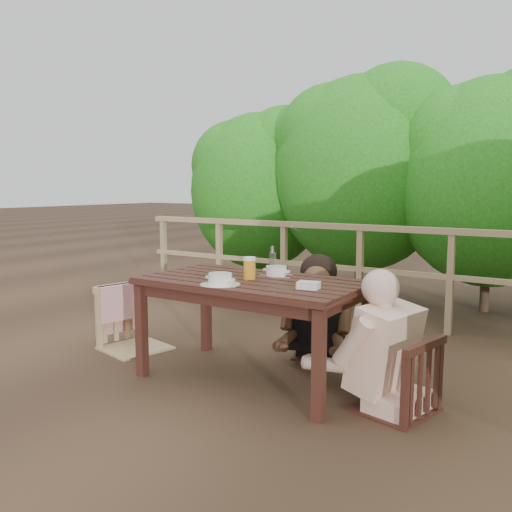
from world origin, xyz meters
The scene contains 15 objects.
ground centered at (0.00, 0.00, 0.00)m, with size 60.00×60.00×0.00m, color #503724.
table centered at (0.00, 0.00, 0.36)m, with size 1.57×0.88×0.72m, color #331812.
chair_left centered at (-1.25, 0.05, 0.51)m, with size 0.51×0.51×1.02m, color tan.
chair_far centered at (0.16, 0.76, 0.41)m, with size 0.41×0.41×0.82m, color #331812.
chair_right centered at (1.05, 0.02, 0.46)m, with size 0.46×0.46×0.92m, color #331812.
woman centered at (0.16, 0.78, 0.66)m, with size 0.53×0.65×1.31m, color black, non-canonical shape.
diner_right centered at (1.08, 0.02, 0.72)m, with size 0.58×0.72×1.45m, color beige, non-canonical shape.
railing centered at (0.00, 2.00, 0.51)m, with size 5.60×0.10×1.01m, color tan.
hedge_row centered at (0.40, 3.20, 1.90)m, with size 6.60×1.60×3.80m, color #247319, non-canonical shape.
soup_near centered at (-0.07, -0.29, 0.77)m, with size 0.27×0.27×0.09m, color white.
soup_far centered at (0.07, 0.22, 0.77)m, with size 0.26×0.26×0.09m, color white.
bread_roll centered at (-0.06, -0.29, 0.76)m, with size 0.12×0.09×0.07m, color #A06832.
beer_glass centered at (-0.02, -0.01, 0.81)m, with size 0.09×0.09×0.17m, color gold.
bottle centered at (0.05, 0.19, 0.84)m, with size 0.06×0.06×0.24m, color silver.
butter_tub centered at (0.51, -0.11, 0.76)m, with size 0.14×0.10×0.06m, color white.
Camera 1 is at (2.09, -3.16, 1.40)m, focal length 37.87 mm.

